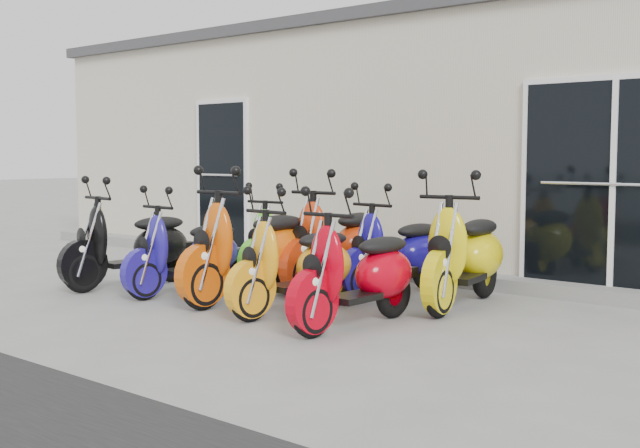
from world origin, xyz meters
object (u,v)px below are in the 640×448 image
at_px(scooter_back_red, 337,229).
at_px(scooter_back_blue, 396,239).
at_px(scooter_front_orange_a, 250,233).
at_px(scooter_front_orange_b, 296,249).
at_px(scooter_back_green, 285,231).
at_px(scooter_front_black, 131,231).
at_px(scooter_front_blue, 187,239).
at_px(scooter_front_red, 357,257).
at_px(scooter_back_yellow, 465,238).

distance_m(scooter_back_red, scooter_back_blue, 0.74).
bearing_deg(scooter_front_orange_a, scooter_back_red, 79.05).
distance_m(scooter_front_orange_a, scooter_front_orange_b, 0.81).
bearing_deg(scooter_back_green, scooter_front_black, -128.00).
relative_size(scooter_front_orange_b, scooter_back_green, 1.03).
distance_m(scooter_front_blue, scooter_back_green, 1.39).
distance_m(scooter_front_red, scooter_back_blue, 1.64).
xyz_separation_m(scooter_front_blue, scooter_back_green, (0.16, 1.38, 0.00)).
bearing_deg(scooter_front_black, scooter_back_red, 43.49).
bearing_deg(scooter_front_orange_a, scooter_back_yellow, 31.86).
xyz_separation_m(scooter_back_green, scooter_back_red, (0.89, -0.12, 0.09)).
bearing_deg(scooter_back_yellow, scooter_back_green, 168.53).
height_order(scooter_front_orange_b, scooter_back_red, scooter_back_red).
bearing_deg(scooter_front_red, scooter_front_orange_a, 171.50).
height_order(scooter_front_orange_a, scooter_back_blue, scooter_front_orange_a).
relative_size(scooter_front_blue, scooter_front_orange_b, 0.97).
relative_size(scooter_front_black, scooter_back_yellow, 0.93).
bearing_deg(scooter_front_red, scooter_back_blue, 114.73).
relative_size(scooter_front_orange_a, scooter_back_yellow, 1.02).
distance_m(scooter_front_orange_b, scooter_back_blue, 1.41).
height_order(scooter_front_blue, scooter_back_green, same).
height_order(scooter_front_red, scooter_back_red, scooter_back_red).
bearing_deg(scooter_front_orange_b, scooter_back_red, 118.35).
bearing_deg(scooter_back_yellow, scooter_back_blue, 164.91).
relative_size(scooter_front_orange_a, scooter_back_red, 1.03).
height_order(scooter_front_blue, scooter_back_blue, scooter_back_blue).
height_order(scooter_front_orange_b, scooter_back_blue, scooter_back_blue).
height_order(scooter_front_red, scooter_back_yellow, scooter_back_yellow).
distance_m(scooter_back_green, scooter_back_yellow, 2.51).
bearing_deg(scooter_front_black, scooter_back_green, 63.80).
relative_size(scooter_front_blue, scooter_back_red, 0.87).
bearing_deg(scooter_front_orange_a, scooter_front_blue, -169.94).
distance_m(scooter_back_blue, scooter_back_yellow, 0.89).
bearing_deg(scooter_front_blue, scooter_front_red, 0.43).
distance_m(scooter_front_red, scooter_back_yellow, 1.44).
distance_m(scooter_front_red, scooter_back_red, 1.97).
xyz_separation_m(scooter_front_red, scooter_back_yellow, (0.25, 1.41, 0.06)).
bearing_deg(scooter_front_black, scooter_front_orange_a, 15.97).
bearing_deg(scooter_front_black, scooter_back_yellow, 28.76).
bearing_deg(scooter_front_black, scooter_front_red, 6.58).
bearing_deg(scooter_front_blue, scooter_front_orange_b, 2.70).
height_order(scooter_back_green, scooter_back_blue, scooter_back_blue).
height_order(scooter_front_black, scooter_front_blue, scooter_front_black).
bearing_deg(scooter_back_red, scooter_front_red, -47.36).
height_order(scooter_front_black, scooter_front_orange_a, scooter_front_orange_a).
distance_m(scooter_front_black, scooter_front_blue, 0.84).
relative_size(scooter_back_green, scooter_back_blue, 0.97).
distance_m(scooter_front_black, scooter_back_blue, 3.00).
bearing_deg(scooter_front_blue, scooter_back_yellow, 29.39).
bearing_deg(scooter_back_yellow, scooter_back_red, 171.13).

